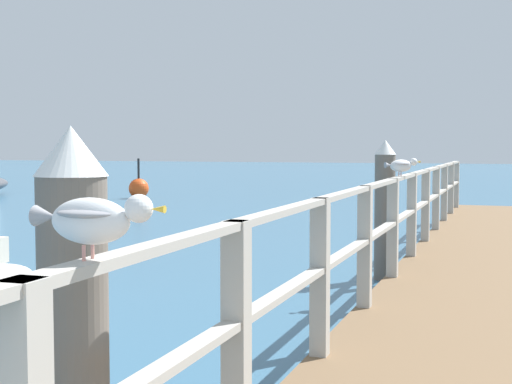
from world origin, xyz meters
name	(u,v)px	position (x,y,z in m)	size (l,w,h in m)	color
pier_deck	(496,285)	(0.00, 9.98, 0.18)	(2.37, 19.97, 0.36)	brown
pier_railing	(403,210)	(-1.10, 9.98, 1.05)	(0.12, 18.49, 1.12)	#B2ADA3
dock_piling_near	(74,364)	(-1.48, 3.30, 0.97)	(0.29, 0.29, 1.92)	#6B6056
dock_piling_far	(385,209)	(-1.48, 10.93, 0.97)	(0.29, 0.29, 1.92)	#6B6056
seagull_foreground	(93,218)	(-1.10, 2.83, 1.61)	(0.48, 0.18, 0.21)	white
seagull_background	(401,165)	(-1.10, 9.74, 1.61)	(0.40, 0.33, 0.21)	white
channel_buoy	(139,188)	(-12.19, 23.88, 0.36)	(0.70, 0.70, 1.40)	#E54C19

